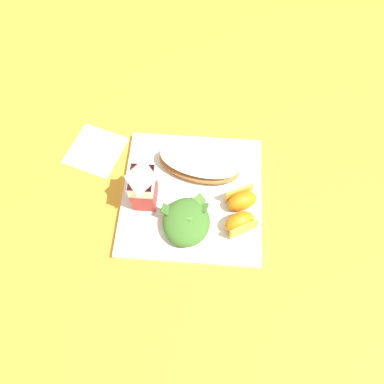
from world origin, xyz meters
TOP-DOWN VIEW (x-y plane):
  - ground at (0.00, 0.00)m, footprint 3.00×3.00m
  - white_plate at (0.00, 0.00)m, footprint 0.28×0.28m
  - cheesy_pizza_bread at (0.06, -0.01)m, footprint 0.11×0.18m
  - green_salad_pile at (-0.07, 0.01)m, footprint 0.11×0.10m
  - milk_carton at (-0.02, 0.09)m, footprint 0.06×0.05m
  - orange_wedge_front at (-0.06, -0.10)m, footprint 0.06×0.07m
  - orange_wedge_middle at (-0.02, -0.10)m, footprint 0.06×0.07m
  - paper_napkin at (0.10, 0.22)m, footprint 0.14×0.14m

SIDE VIEW (x-z plane):
  - ground at x=0.00m, z-range 0.00..0.00m
  - paper_napkin at x=0.10m, z-range 0.00..0.00m
  - white_plate at x=0.00m, z-range 0.00..0.02m
  - cheesy_pizza_bread at x=0.06m, z-range 0.02..0.05m
  - orange_wedge_front at x=-0.06m, z-range 0.02..0.06m
  - orange_wedge_middle at x=-0.02m, z-range 0.02..0.06m
  - green_salad_pile at x=-0.07m, z-range 0.01..0.06m
  - milk_carton at x=-0.02m, z-range 0.02..0.13m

